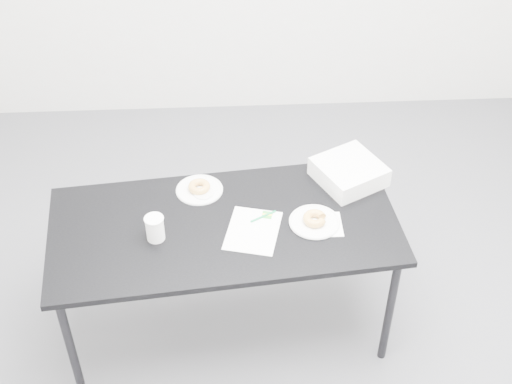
{
  "coord_description": "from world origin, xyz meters",
  "views": [
    {
      "loc": [
        -0.17,
        -2.4,
        2.97
      ],
      "look_at": [
        -0.04,
        0.02,
        0.87
      ],
      "focal_mm": 50.0,
      "sensor_mm": 36.0,
      "label": 1
    }
  ],
  "objects_px": {
    "scorecard": "(253,230)",
    "plate_far": "(199,190)",
    "plate_near": "(315,222)",
    "pen": "(263,216)",
    "table": "(224,232)",
    "donut_far": "(199,187)",
    "donut_near": "(315,218)",
    "coffee_cup": "(155,228)",
    "bakery_box": "(349,172)"
  },
  "relations": [
    {
      "from": "scorecard",
      "to": "plate_far",
      "type": "xyz_separation_m",
      "value": [
        -0.24,
        0.29,
        0.0
      ]
    },
    {
      "from": "plate_near",
      "to": "plate_far",
      "type": "height_order",
      "value": "plate_near"
    },
    {
      "from": "pen",
      "to": "plate_far",
      "type": "relative_size",
      "value": 0.59
    },
    {
      "from": "scorecard",
      "to": "pen",
      "type": "xyz_separation_m",
      "value": [
        0.05,
        0.09,
        0.01
      ]
    },
    {
      "from": "table",
      "to": "donut_far",
      "type": "xyz_separation_m",
      "value": [
        -0.11,
        0.24,
        0.08
      ]
    },
    {
      "from": "plate_near",
      "to": "donut_far",
      "type": "bearing_deg",
      "value": 154.13
    },
    {
      "from": "scorecard",
      "to": "plate_near",
      "type": "relative_size",
      "value": 1.23
    },
    {
      "from": "donut_near",
      "to": "scorecard",
      "type": "bearing_deg",
      "value": -172.6
    },
    {
      "from": "pen",
      "to": "coffee_cup",
      "type": "distance_m",
      "value": 0.5
    },
    {
      "from": "coffee_cup",
      "to": "bakery_box",
      "type": "bearing_deg",
      "value": 21.4
    },
    {
      "from": "table",
      "to": "plate_far",
      "type": "height_order",
      "value": "plate_far"
    },
    {
      "from": "plate_far",
      "to": "pen",
      "type": "bearing_deg",
      "value": -35.02
    },
    {
      "from": "plate_far",
      "to": "bakery_box",
      "type": "height_order",
      "value": "bakery_box"
    },
    {
      "from": "table",
      "to": "plate_far",
      "type": "relative_size",
      "value": 7.34
    },
    {
      "from": "donut_far",
      "to": "bakery_box",
      "type": "relative_size",
      "value": 0.37
    },
    {
      "from": "donut_near",
      "to": "bakery_box",
      "type": "bearing_deg",
      "value": 56.19
    },
    {
      "from": "donut_far",
      "to": "table",
      "type": "bearing_deg",
      "value": -64.52
    },
    {
      "from": "plate_far",
      "to": "donut_far",
      "type": "relative_size",
      "value": 2.13
    },
    {
      "from": "plate_far",
      "to": "bakery_box",
      "type": "distance_m",
      "value": 0.73
    },
    {
      "from": "pen",
      "to": "donut_near",
      "type": "distance_m",
      "value": 0.24
    },
    {
      "from": "scorecard",
      "to": "table",
      "type": "bearing_deg",
      "value": 171.65
    },
    {
      "from": "table",
      "to": "pen",
      "type": "bearing_deg",
      "value": 4.34
    },
    {
      "from": "plate_near",
      "to": "bakery_box",
      "type": "xyz_separation_m",
      "value": [
        0.2,
        0.3,
        0.04
      ]
    },
    {
      "from": "pen",
      "to": "scorecard",
      "type": "bearing_deg",
      "value": -150.12
    },
    {
      "from": "coffee_cup",
      "to": "bakery_box",
      "type": "distance_m",
      "value": 0.99
    },
    {
      "from": "plate_near",
      "to": "donut_near",
      "type": "distance_m",
      "value": 0.02
    },
    {
      "from": "plate_near",
      "to": "donut_near",
      "type": "bearing_deg",
      "value": 14.04
    },
    {
      "from": "table",
      "to": "coffee_cup",
      "type": "distance_m",
      "value": 0.34
    },
    {
      "from": "plate_near",
      "to": "bakery_box",
      "type": "bearing_deg",
      "value": 56.19
    },
    {
      "from": "table",
      "to": "plate_near",
      "type": "distance_m",
      "value": 0.42
    },
    {
      "from": "donut_near",
      "to": "plate_far",
      "type": "distance_m",
      "value": 0.59
    },
    {
      "from": "donut_near",
      "to": "coffee_cup",
      "type": "relative_size",
      "value": 0.9
    },
    {
      "from": "scorecard",
      "to": "donut_far",
      "type": "xyz_separation_m",
      "value": [
        -0.24,
        0.29,
        0.02
      ]
    },
    {
      "from": "table",
      "to": "bakery_box",
      "type": "xyz_separation_m",
      "value": [
        0.61,
        0.28,
        0.1
      ]
    },
    {
      "from": "coffee_cup",
      "to": "table",
      "type": "bearing_deg",
      "value": 14.26
    },
    {
      "from": "plate_near",
      "to": "plate_far",
      "type": "distance_m",
      "value": 0.59
    },
    {
      "from": "scorecard",
      "to": "donut_far",
      "type": "distance_m",
      "value": 0.38
    },
    {
      "from": "table",
      "to": "scorecard",
      "type": "distance_m",
      "value": 0.15
    },
    {
      "from": "table",
      "to": "donut_far",
      "type": "distance_m",
      "value": 0.28
    },
    {
      "from": "plate_near",
      "to": "plate_far",
      "type": "relative_size",
      "value": 1.03
    },
    {
      "from": "donut_near",
      "to": "donut_far",
      "type": "bearing_deg",
      "value": 154.13
    },
    {
      "from": "pen",
      "to": "donut_near",
      "type": "bearing_deg",
      "value": -40.99
    },
    {
      "from": "pen",
      "to": "donut_near",
      "type": "relative_size",
      "value": 1.22
    },
    {
      "from": "donut_far",
      "to": "coffee_cup",
      "type": "distance_m",
      "value": 0.37
    },
    {
      "from": "scorecard",
      "to": "pen",
      "type": "bearing_deg",
      "value": 72.88
    },
    {
      "from": "pen",
      "to": "coffee_cup",
      "type": "relative_size",
      "value": 1.1
    },
    {
      "from": "pen",
      "to": "plate_near",
      "type": "height_order",
      "value": "pen"
    },
    {
      "from": "plate_near",
      "to": "donut_near",
      "type": "xyz_separation_m",
      "value": [
        0.0,
        0.0,
        0.02
      ]
    },
    {
      "from": "coffee_cup",
      "to": "plate_near",
      "type": "bearing_deg",
      "value": 4.87
    },
    {
      "from": "coffee_cup",
      "to": "pen",
      "type": "bearing_deg",
      "value": 12.76
    }
  ]
}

